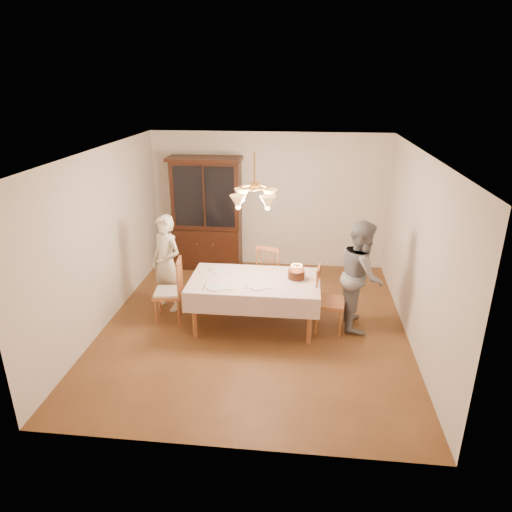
# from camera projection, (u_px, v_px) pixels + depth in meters

# --- Properties ---
(ground) EXTENTS (5.00, 5.00, 0.00)m
(ground) POSITION_uv_depth(u_px,v_px,m) (255.00, 325.00, 6.96)
(ground) COLOR #5A3419
(ground) RESTS_ON ground
(room_shell) EXTENTS (5.00, 5.00, 5.00)m
(room_shell) POSITION_uv_depth(u_px,v_px,m) (254.00, 226.00, 6.38)
(room_shell) COLOR white
(room_shell) RESTS_ON ground
(dining_table) EXTENTS (1.90, 1.10, 0.76)m
(dining_table) POSITION_uv_depth(u_px,v_px,m) (255.00, 284.00, 6.71)
(dining_table) COLOR #97522C
(dining_table) RESTS_ON ground
(china_hutch) EXTENTS (1.38, 0.54, 2.16)m
(china_hutch) POSITION_uv_depth(u_px,v_px,m) (207.00, 216.00, 8.78)
(china_hutch) COLOR black
(china_hutch) RESTS_ON ground
(chair_far_side) EXTENTS (0.54, 0.53, 1.00)m
(chair_far_side) POSITION_uv_depth(u_px,v_px,m) (271.00, 275.00, 7.62)
(chair_far_side) COLOR #97522C
(chair_far_side) RESTS_ON ground
(chair_left_end) EXTENTS (0.47, 0.49, 1.00)m
(chair_left_end) POSITION_uv_depth(u_px,v_px,m) (169.00, 293.00, 6.94)
(chair_left_end) COLOR #97522C
(chair_left_end) RESTS_ON ground
(chair_right_end) EXTENTS (0.47, 0.49, 1.00)m
(chair_right_end) POSITION_uv_depth(u_px,v_px,m) (329.00, 303.00, 6.67)
(chair_right_end) COLOR #97522C
(chair_right_end) RESTS_ON ground
(elderly_woman) EXTENTS (0.68, 0.61, 1.56)m
(elderly_woman) POSITION_uv_depth(u_px,v_px,m) (167.00, 263.00, 7.21)
(elderly_woman) COLOR #F0E7CB
(elderly_woman) RESTS_ON ground
(adult_in_grey) EXTENTS (0.63, 0.81, 1.64)m
(adult_in_grey) POSITION_uv_depth(u_px,v_px,m) (361.00, 275.00, 6.68)
(adult_in_grey) COLOR slate
(adult_in_grey) RESTS_ON ground
(birthday_cake) EXTENTS (0.30, 0.30, 0.23)m
(birthday_cake) POSITION_uv_depth(u_px,v_px,m) (296.00, 275.00, 6.66)
(birthday_cake) COLOR white
(birthday_cake) RESTS_ON dining_table
(place_setting_near_left) EXTENTS (0.41, 0.27, 0.02)m
(place_setting_near_left) POSITION_uv_depth(u_px,v_px,m) (217.00, 288.00, 6.40)
(place_setting_near_left) COLOR white
(place_setting_near_left) RESTS_ON dining_table
(place_setting_near_right) EXTENTS (0.40, 0.25, 0.02)m
(place_setting_near_right) POSITION_uv_depth(u_px,v_px,m) (259.00, 287.00, 6.43)
(place_setting_near_right) COLOR white
(place_setting_near_right) RESTS_ON dining_table
(place_setting_far_left) EXTENTS (0.38, 0.23, 0.02)m
(place_setting_far_left) POSITION_uv_depth(u_px,v_px,m) (221.00, 270.00, 6.97)
(place_setting_far_left) COLOR white
(place_setting_far_left) RESTS_ON dining_table
(chandelier) EXTENTS (0.62, 0.62, 0.73)m
(chandelier) POSITION_uv_depth(u_px,v_px,m) (254.00, 198.00, 6.24)
(chandelier) COLOR #BF8C3F
(chandelier) RESTS_ON ground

